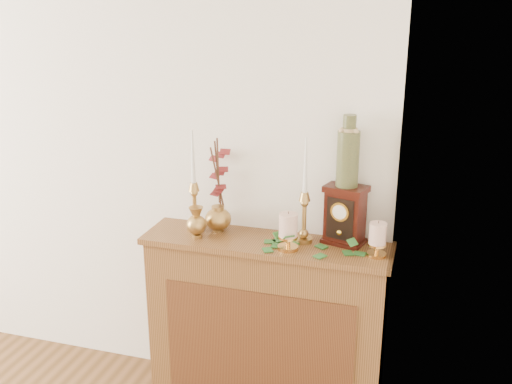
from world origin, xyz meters
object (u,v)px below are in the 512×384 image
(candlestick_center, at_px, (304,209))
(mantel_clock, at_px, (345,215))
(ceramic_vase, at_px, (348,155))
(candlestick_left, at_px, (194,199))
(bud_vase, at_px, (196,223))
(ginger_jar, at_px, (219,187))

(candlestick_center, relative_size, mantel_clock, 1.80)
(ceramic_vase, bearing_deg, candlestick_left, -175.69)
(mantel_clock, bearing_deg, bud_vase, -153.23)
(candlestick_center, xyz_separation_m, ceramic_vase, (0.19, 0.05, 0.27))
(candlestick_center, height_order, ceramic_vase, ceramic_vase)
(ginger_jar, distance_m, ceramic_vase, 0.68)
(candlestick_left, height_order, ceramic_vase, ceramic_vase)
(bud_vase, xyz_separation_m, ceramic_vase, (0.71, 0.15, 0.36))
(candlestick_center, height_order, bud_vase, candlestick_center)
(bud_vase, bearing_deg, mantel_clock, 11.46)
(bud_vase, bearing_deg, ceramic_vase, 11.64)
(candlestick_left, distance_m, ceramic_vase, 0.81)
(candlestick_left, height_order, ginger_jar, candlestick_left)
(ceramic_vase, bearing_deg, ginger_jar, 179.55)
(ginger_jar, bearing_deg, mantel_clock, -0.67)
(candlestick_left, relative_size, ginger_jar, 1.04)
(bud_vase, distance_m, ceramic_vase, 0.82)
(bud_vase, relative_size, ginger_jar, 0.32)
(bud_vase, distance_m, mantel_clock, 0.73)
(ceramic_vase, bearing_deg, mantel_clock, -105.31)
(candlestick_center, distance_m, mantel_clock, 0.20)
(ginger_jar, bearing_deg, candlestick_left, -151.39)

